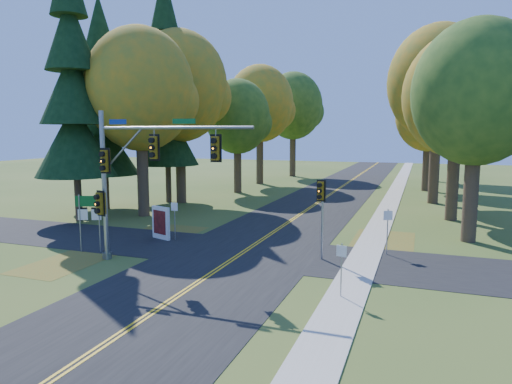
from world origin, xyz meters
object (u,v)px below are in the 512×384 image
(route_sign_cluster, at_px, (89,212))
(info_kiosk, at_px, (161,223))
(traffic_mast, at_px, (137,166))
(east_signal_pole, at_px, (321,200))

(route_sign_cluster, bearing_deg, info_kiosk, 43.83)
(traffic_mast, relative_size, route_sign_cluster, 2.63)
(east_signal_pole, relative_size, route_sign_cluster, 1.30)
(traffic_mast, xyz_separation_m, info_kiosk, (-1.72, 4.69, -3.79))
(east_signal_pole, xyz_separation_m, route_sign_cluster, (-11.90, -2.62, -0.88))
(route_sign_cluster, bearing_deg, traffic_mast, -32.03)
(route_sign_cluster, xyz_separation_m, info_kiosk, (1.96, 3.85, -1.21))
(route_sign_cluster, distance_m, info_kiosk, 4.48)
(traffic_mast, height_order, info_kiosk, traffic_mast)
(info_kiosk, bearing_deg, route_sign_cluster, -97.14)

